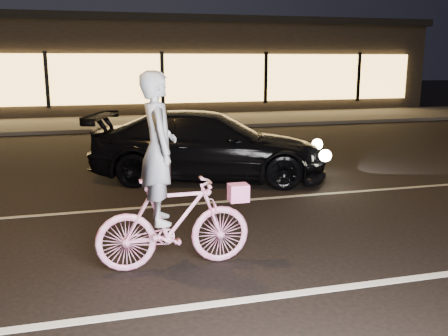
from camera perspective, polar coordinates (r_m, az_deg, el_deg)
name	(u,v)px	position (r m, az deg, el deg)	size (l,w,h in m)	color
ground	(321,236)	(7.02, 11.00, -7.69)	(90.00, 90.00, 0.00)	black
lane_stripe_near	(382,282)	(5.82, 17.61, -12.35)	(60.00, 0.12, 0.01)	silver
lane_stripe_far	(270,198)	(8.77, 5.29, -3.43)	(60.00, 0.10, 0.01)	gray
sidewalk	(170,121)	(19.28, -6.17, 5.33)	(30.00, 4.00, 0.12)	#383533
storefront	(150,64)	(25.05, -8.48, 11.64)	(25.40, 8.42, 4.20)	black
cyclist	(170,201)	(5.70, -6.21, -3.76)	(1.79, 0.62, 2.26)	#E52D91
sedan	(209,146)	(10.03, -1.78, 2.58)	(5.06, 3.31, 1.36)	black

